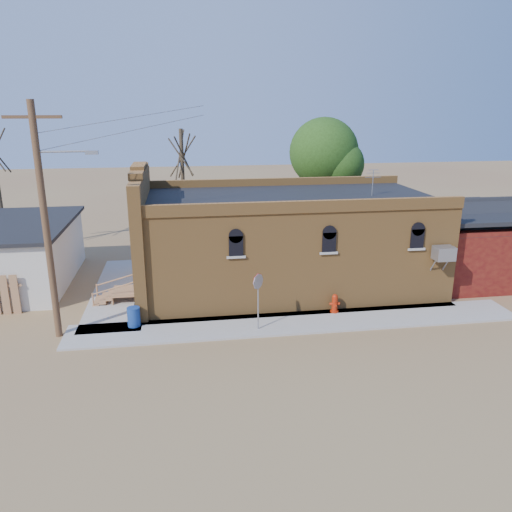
{
  "coord_description": "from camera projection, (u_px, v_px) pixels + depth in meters",
  "views": [
    {
      "loc": [
        -3.2,
        -17.87,
        8.74
      ],
      "look_at": [
        0.01,
        3.04,
        2.4
      ],
      "focal_mm": 35.0,
      "sensor_mm": 36.0,
      "label": 1
    }
  ],
  "objects": [
    {
      "name": "sidewalk_south",
      "position": [
        299.0,
        323.0,
        20.95
      ],
      "size": [
        19.0,
        2.2,
        0.08
      ],
      "primitive_type": "cube",
      "color": "#9E9991",
      "rests_on": "ground"
    },
    {
      "name": "tree_bare_near",
      "position": [
        182.0,
        155.0,
        30.05
      ],
      "size": [
        2.8,
        2.8,
        7.65
      ],
      "color": "#4F3F2D",
      "rests_on": "ground"
    },
    {
      "name": "fire_hydrant",
      "position": [
        335.0,
        303.0,
        21.82
      ],
      "size": [
        0.49,
        0.48,
        0.83
      ],
      "rotation": [
        0.0,
        0.0,
        -0.38
      ],
      "color": "#A11F09",
      "rests_on": "sidewalk_south"
    },
    {
      "name": "utility_pole",
      "position": [
        46.0,
        218.0,
        18.47
      ],
      "size": [
        3.12,
        0.26,
        9.0
      ],
      "color": "#4E2D1F",
      "rests_on": "ground"
    },
    {
      "name": "stop_sign",
      "position": [
        258.0,
        287.0,
        19.76
      ],
      "size": [
        0.47,
        0.51,
        2.36
      ],
      "rotation": [
        0.0,
        0.0,
        0.4
      ],
      "color": "#95949A",
      "rests_on": "sidewalk_south"
    },
    {
      "name": "trash_barrel",
      "position": [
        134.0,
        317.0,
        20.43
      ],
      "size": [
        0.61,
        0.61,
        0.81
      ],
      "primitive_type": "cylinder",
      "rotation": [
        0.0,
        0.0,
        0.19
      ],
      "color": "navy",
      "rests_on": "sidewalk_west"
    },
    {
      "name": "ground",
      "position": [
        267.0,
        335.0,
        19.89
      ],
      "size": [
        120.0,
        120.0,
        0.0
      ],
      "primitive_type": "plane",
      "color": "brown",
      "rests_on": "ground"
    },
    {
      "name": "red_shed",
      "position": [
        465.0,
        235.0,
        26.12
      ],
      "size": [
        5.4,
        6.4,
        4.3
      ],
      "color": "#4F0D0E",
      "rests_on": "ground"
    },
    {
      "name": "sidewalk_west",
      "position": [
        121.0,
        290.0,
        24.64
      ],
      "size": [
        2.6,
        10.0,
        0.08
      ],
      "primitive_type": "cube",
      "color": "#9E9991",
      "rests_on": "ground"
    },
    {
      "name": "tree_leafy",
      "position": [
        324.0,
        153.0,
        31.84
      ],
      "size": [
        4.4,
        4.4,
        8.15
      ],
      "color": "#4F3F2D",
      "rests_on": "ground"
    },
    {
      "name": "brick_bar",
      "position": [
        281.0,
        242.0,
        24.66
      ],
      "size": [
        16.4,
        7.97,
        6.3
      ],
      "color": "#A66E32",
      "rests_on": "ground"
    }
  ]
}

